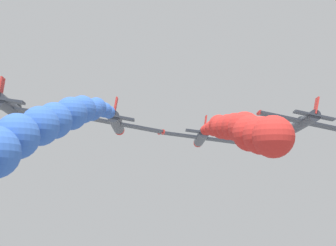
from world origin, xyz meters
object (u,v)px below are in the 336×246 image
Objects in this scene: airplane_lead at (201,137)px; airplane_left_inner at (116,123)px; airplane_right_inner at (304,122)px; airplane_left_outer at (11,108)px.

airplane_lead is 11.82m from airplane_left_inner.
airplane_left_inner is 18.57m from airplane_right_inner.
airplane_left_inner is 1.00× the size of airplane_right_inner.
airplane_left_outer is (-8.21, -8.46, 0.06)m from airplane_left_inner.
airplane_left_inner is (-8.73, -7.96, 0.49)m from airplane_lead.
airplane_left_outer reaches higher than airplane_left_inner.
airplane_right_inner reaches higher than airplane_left_inner.
airplane_right_inner is at bearing 20.54° from airplane_left_outer.
airplane_right_inner reaches higher than airplane_lead.
airplane_left_inner is at bearing -175.22° from airplane_right_inner.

